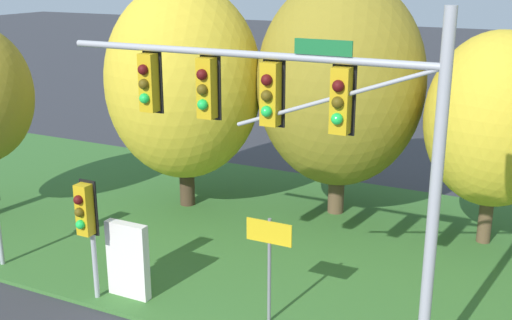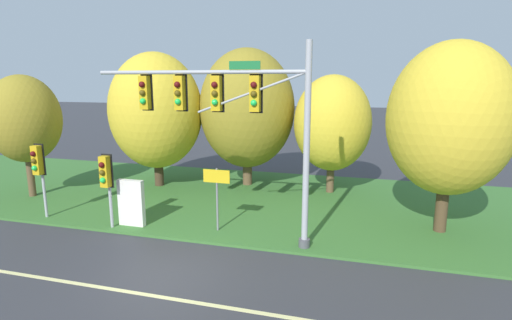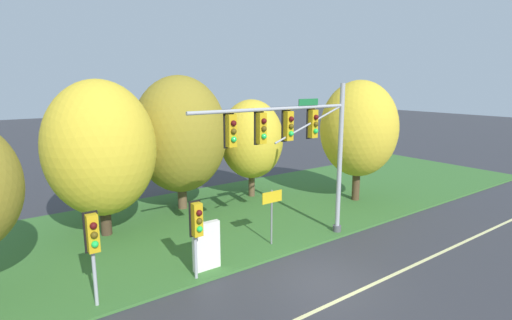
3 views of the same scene
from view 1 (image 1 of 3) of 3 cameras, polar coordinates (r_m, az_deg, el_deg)
name	(u,v)px [view 1 (image 1 of 3)]	position (r m, az deg, el deg)	size (l,w,h in m)	color
grass_verge	(323,245)	(18.85, 5.96, -7.51)	(48.00, 11.50, 0.10)	#386B2D
traffic_signal_mast	(297,127)	(12.20, 3.65, 2.93)	(8.05, 0.49, 7.10)	#9EA0A5
pedestrian_signal_near_kerb	(86,216)	(15.37, -14.87, -4.85)	(0.46, 0.55, 3.01)	#9EA0A5
route_sign_post	(269,252)	(14.13, 1.18, -8.15)	(1.07, 0.08, 2.50)	slate
tree_left_of_mast	(184,82)	(20.71, -6.44, 6.90)	(5.00, 5.00, 7.29)	#423021
tree_behind_signpost	(340,83)	(20.03, 7.51, 6.83)	(5.19, 5.19, 7.51)	brown
tree_mid_verge	(496,120)	(18.88, 20.58, 3.33)	(3.92, 3.92, 6.10)	brown
info_kiosk	(128,260)	(15.85, -11.32, -8.74)	(1.10, 0.24, 1.90)	silver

